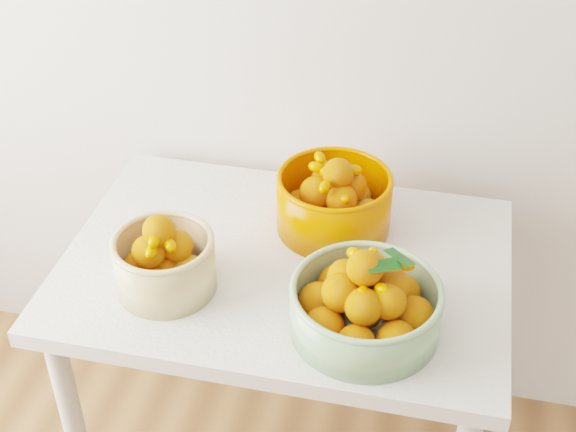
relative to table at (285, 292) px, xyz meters
name	(u,v)px	position (x,y,z in m)	size (l,w,h in m)	color
table	(285,292)	(0.00, 0.00, 0.00)	(1.00, 0.70, 0.75)	silver
bowl_cream	(165,261)	(-0.23, -0.14, 0.17)	(0.27, 0.27, 0.19)	tan
bowl_green	(365,304)	(0.20, -0.18, 0.16)	(0.39, 0.39, 0.20)	#82AB7B
bowl_orange	(334,201)	(0.08, 0.15, 0.17)	(0.31, 0.31, 0.19)	#E75300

